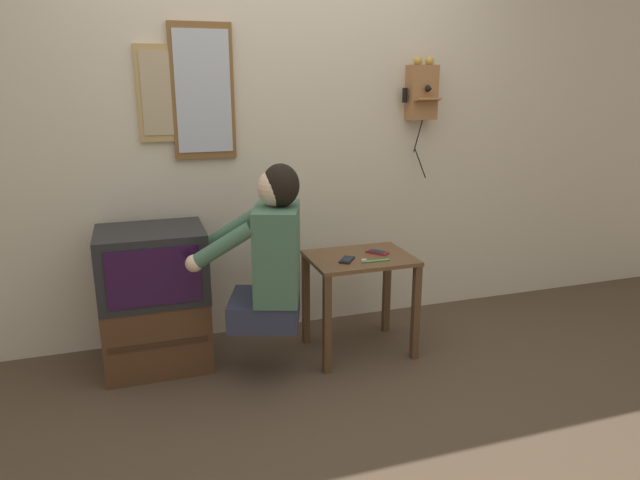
{
  "coord_description": "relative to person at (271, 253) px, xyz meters",
  "views": [
    {
      "loc": [
        -0.82,
        -2.17,
        1.55
      ],
      "look_at": [
        0.1,
        0.65,
        0.71
      ],
      "focal_mm": 32.0,
      "sensor_mm": 36.0,
      "label": 1
    }
  ],
  "objects": [
    {
      "name": "cell_phone_held",
      "position": [
        0.44,
        0.06,
        -0.1
      ],
      "size": [
        0.12,
        0.14,
        0.01
      ],
      "rotation": [
        0.0,
        0.0,
        -0.64
      ],
      "color": "black",
      "rests_on": "side_table"
    },
    {
      "name": "toothbrush",
      "position": [
        0.58,
        -0.01,
        -0.1
      ],
      "size": [
        0.17,
        0.01,
        0.02
      ],
      "rotation": [
        0.0,
        0.0,
        1.56
      ],
      "color": "#4CBF66",
      "rests_on": "side_table"
    },
    {
      "name": "ground_plane",
      "position": [
        0.18,
        -0.58,
        -0.69
      ],
      "size": [
        14.0,
        14.0,
        0.0
      ],
      "primitive_type": "plane",
      "color": "#4C3D2D"
    },
    {
      "name": "tv_stand",
      "position": [
        -0.59,
        0.31,
        -0.49
      ],
      "size": [
        0.56,
        0.45,
        0.4
      ],
      "color": "#51331E",
      "rests_on": "ground_plane"
    },
    {
      "name": "cell_phone_spare",
      "position": [
        0.66,
        0.14,
        -0.1
      ],
      "size": [
        0.12,
        0.13,
        0.01
      ],
      "rotation": [
        0.0,
        0.0,
        0.66
      ],
      "color": "maroon",
      "rests_on": "side_table"
    },
    {
      "name": "wall_back",
      "position": [
        0.18,
        0.63,
        0.59
      ],
      "size": [
        6.8,
        0.05,
        2.55
      ],
      "color": "beige",
      "rests_on": "ground_plane"
    },
    {
      "name": "television",
      "position": [
        -0.59,
        0.3,
        -0.1
      ],
      "size": [
        0.56,
        0.45,
        0.38
      ],
      "color": "#232326",
      "rests_on": "tv_stand"
    },
    {
      "name": "wall_phone_antique",
      "position": [
        1.12,
        0.55,
        0.79
      ],
      "size": [
        0.22,
        0.18,
        0.75
      ],
      "color": "#9E6B3D"
    },
    {
      "name": "side_table",
      "position": [
        0.55,
        0.11,
        -0.23
      ],
      "size": [
        0.58,
        0.44,
        0.58
      ],
      "color": "brown",
      "rests_on": "ground_plane"
    },
    {
      "name": "framed_picture",
      "position": [
        -0.42,
        0.59,
        0.79
      ],
      "size": [
        0.34,
        0.03,
        0.52
      ],
      "color": "tan"
    },
    {
      "name": "wall_mirror",
      "position": [
        -0.23,
        0.59,
        0.8
      ],
      "size": [
        0.35,
        0.03,
        0.74
      ],
      "color": "brown"
    },
    {
      "name": "person",
      "position": [
        0.0,
        0.0,
        0.0
      ],
      "size": [
        0.64,
        0.54,
        0.85
      ],
      "rotation": [
        0.0,
        0.0,
        1.25
      ],
      "color": "#2D3347",
      "rests_on": "ground_plane"
    }
  ]
}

